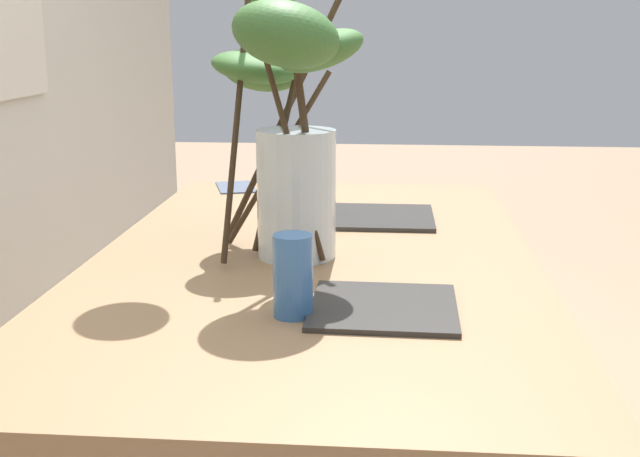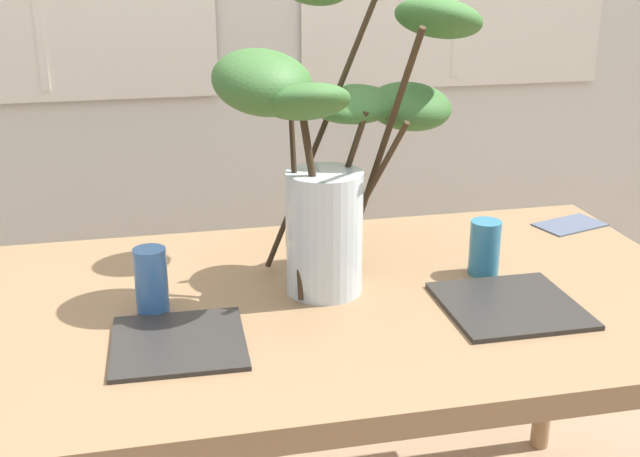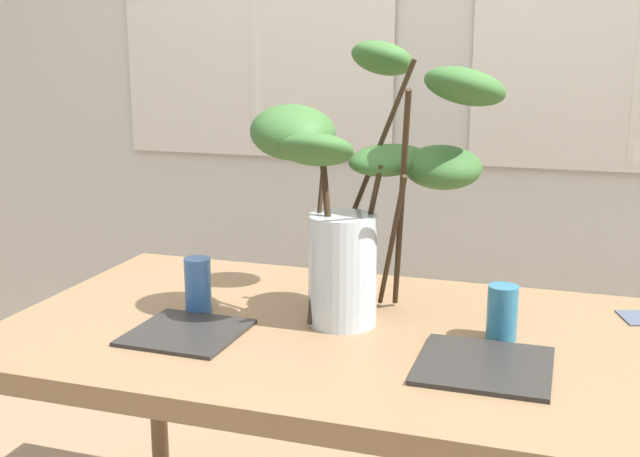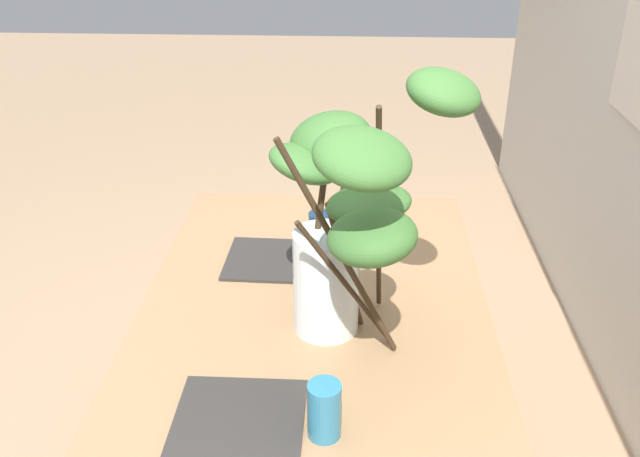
% 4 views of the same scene
% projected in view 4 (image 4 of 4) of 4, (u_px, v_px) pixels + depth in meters
% --- Properties ---
extents(dining_table, '(1.59, 0.90, 0.75)m').
position_uv_depth(dining_table, '(312.00, 351.00, 1.71)').
color(dining_table, '#93704C').
rests_on(dining_table, ground).
extents(vase_with_branches, '(0.60, 0.51, 0.67)m').
position_uv_depth(vase_with_branches, '(345.00, 212.00, 1.51)').
color(vase_with_branches, silver).
rests_on(vase_with_branches, dining_table).
extents(drinking_glass_blue_left, '(0.06, 0.06, 0.14)m').
position_uv_depth(drinking_glass_blue_left, '(318.00, 234.00, 1.98)').
color(drinking_glass_blue_left, '#386BAD').
rests_on(drinking_glass_blue_left, dining_table).
extents(drinking_glass_blue_right, '(0.07, 0.07, 0.12)m').
position_uv_depth(drinking_glass_blue_right, '(324.00, 410.00, 1.34)').
color(drinking_glass_blue_right, teal).
rests_on(drinking_glass_blue_right, dining_table).
extents(plate_square_left, '(0.25, 0.25, 0.01)m').
position_uv_depth(plate_square_left, '(268.00, 260.00, 1.98)').
color(plate_square_left, '#2D2B28').
rests_on(plate_square_left, dining_table).
extents(plate_square_right, '(0.27, 0.27, 0.01)m').
position_uv_depth(plate_square_right, '(238.00, 423.00, 1.39)').
color(plate_square_right, '#2D2B28').
rests_on(plate_square_right, dining_table).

